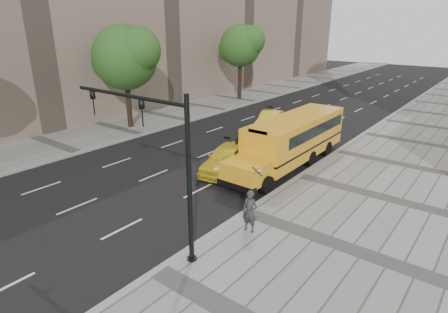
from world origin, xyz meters
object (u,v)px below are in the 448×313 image
Objects in this scene: tree_b at (125,57)px; tree_c at (241,45)px; school_bus at (293,137)px; taxi_near at (227,158)px; pedestrian at (250,211)px; taxi_far at (270,120)px; traffic_signal at (160,153)px.

tree_b reaches higher than tree_c.
taxi_near is (-2.50, -3.61, -0.94)m from school_bus.
pedestrian reaches higher than taxi_near.
traffic_signal is at bearing -87.10° from taxi_far.
traffic_signal is at bearing -59.94° from tree_c.
tree_c reaches higher than taxi_near.
traffic_signal is (15.59, -10.94, -1.85)m from tree_b.
taxi_near is 1.08× the size of taxi_far.
pedestrian is (17.55, -23.93, -5.05)m from tree_c.
traffic_signal is (15.60, -26.97, -2.04)m from tree_c.
traffic_signal is at bearing -81.81° from taxi_near.
school_bus is at bearing 93.36° from traffic_signal.
tree_b is 0.73× the size of school_bus.
tree_b is 19.14m from traffic_signal.
school_bus is at bearing -45.50° from tree_c.
tree_c is 0.73× the size of school_bus.
traffic_signal is (-1.95, -3.04, 3.01)m from pedestrian.
school_bus reaches higher than pedestrian.
pedestrian is at bearing -53.74° from tree_c.
pedestrian is at bearing -73.22° from school_bus.
taxi_near is at bearing -12.52° from tree_b.
traffic_signal is (3.19, -8.18, 3.26)m from taxi_near.
traffic_signal is (6.16, -18.08, 3.35)m from taxi_far.
tree_b is 1.33× the size of traffic_signal.
traffic_signal reaches higher than taxi_far.
tree_b is at bearing -158.77° from taxi_far.
pedestrian is 0.29× the size of traffic_signal.
taxi_far is at bearing 108.82° from traffic_signal.
pedestrian is 4.70m from traffic_signal.
tree_c is at bearing 120.83° from taxi_far.
taxi_far is at bearing 113.95° from pedestrian.
school_bus is 2.38× the size of taxi_near.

